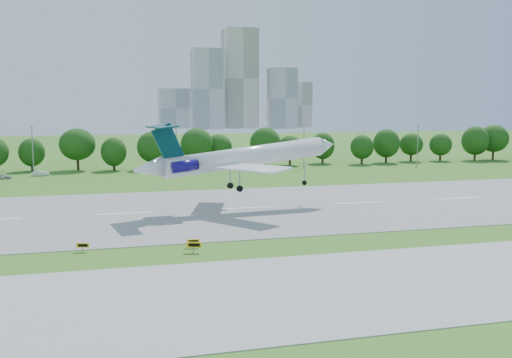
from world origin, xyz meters
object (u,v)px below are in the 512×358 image
service_vehicle_a (40,173)px  airliner (235,158)px  taxi_sign_left (83,245)px  service_vehicle_b (3,176)px

service_vehicle_a → airliner: bearing=-145.4°
taxi_sign_left → service_vehicle_a: bearing=112.6°
airliner → service_vehicle_b: (-44.12, 53.24, -7.97)m
airliner → taxi_sign_left: (-23.40, -22.87, -7.82)m
service_vehicle_b → airliner: bearing=-156.6°
airliner → service_vehicle_a: 68.66m
taxi_sign_left → service_vehicle_a: (-12.94, 80.58, -0.10)m
service_vehicle_b → taxi_sign_left: bearing=179.0°
taxi_sign_left → service_vehicle_b: service_vehicle_b is taller
taxi_sign_left → service_vehicle_b: 78.88m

